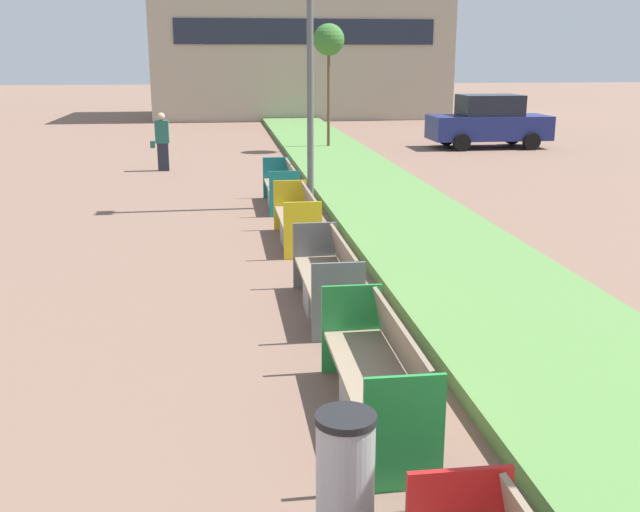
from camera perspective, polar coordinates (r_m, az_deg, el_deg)
name	(u,v)px	position (r m, az deg, el deg)	size (l,w,h in m)	color
planter_grass_strip	(448,255)	(12.17, 9.74, 0.04)	(2.80, 120.00, 0.18)	#568442
building_backdrop	(297,42)	(42.02, -1.74, 16.02)	(15.14, 8.25, 7.85)	tan
bench_green_frame	(378,383)	(6.78, 4.41, -9.60)	(0.65, 2.28, 0.94)	#9E9B96
bench_grey_frame	(328,284)	(9.57, 0.64, -2.13)	(0.65, 2.14, 0.94)	#9E9B96
bench_yellow_frame	(298,222)	(13.09, -1.67, 2.58)	(0.65, 2.18, 0.94)	#9E9B96
bench_teal_frame	(282,190)	(16.34, -2.90, 5.06)	(0.65, 2.17, 0.94)	#9E9B96
litter_bin	(345,484)	(5.09, 1.93, -16.95)	(0.40, 0.40, 0.99)	#9EA0A5
street_lamp_post	(310,26)	(16.07, -0.77, 17.13)	(0.24, 0.44, 6.81)	#56595B
sapling_tree_far	(329,41)	(25.94, 0.67, 16.04)	(1.05, 1.05, 4.23)	brown
pedestrian_walking	(162,142)	(21.94, -11.94, 8.53)	(0.53, 0.24, 1.64)	#232633
parked_car_distant	(489,122)	(27.66, 12.74, 9.94)	(4.20, 2.00, 1.86)	navy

